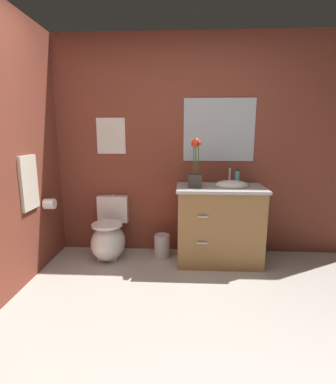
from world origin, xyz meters
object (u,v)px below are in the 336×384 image
(hanging_towel, at_px, (29,183))
(flower_vase, at_px, (195,172))
(toilet, at_px, (109,237))
(trash_bin, at_px, (162,246))
(soap_bottle, at_px, (237,178))
(wall_poster, at_px, (111,136))
(vanity_cabinet, at_px, (219,223))
(toilet_paper_roll, at_px, (50,204))
(wall_mirror, at_px, (219,130))

(hanging_towel, bearing_deg, flower_vase, 13.47)
(toilet, height_order, hanging_towel, hanging_towel)
(trash_bin, bearing_deg, hanging_towel, -158.06)
(soap_bottle, xyz_separation_m, trash_bin, (-0.82, -0.00, -0.80))
(toilet, bearing_deg, wall_poster, 90.00)
(flower_vase, height_order, wall_poster, wall_poster)
(vanity_cabinet, bearing_deg, hanging_towel, -166.87)
(soap_bottle, bearing_deg, hanging_towel, -166.32)
(flower_vase, relative_size, soap_bottle, 2.76)
(flower_vase, bearing_deg, toilet_paper_roll, -175.73)
(wall_poster, distance_m, wall_mirror, 1.24)
(vanity_cabinet, relative_size, flower_vase, 2.00)
(wall_poster, bearing_deg, vanity_cabinet, -13.29)
(toilet, distance_m, vanity_cabinet, 1.26)
(soap_bottle, bearing_deg, wall_poster, 170.85)
(soap_bottle, bearing_deg, toilet, -178.50)
(toilet, bearing_deg, flower_vase, -4.83)
(trash_bin, relative_size, toilet_paper_roll, 2.47)
(wall_poster, bearing_deg, trash_bin, -21.07)
(soap_bottle, height_order, toilet_paper_roll, soap_bottle)
(toilet, distance_m, hanging_towel, 1.05)
(toilet, bearing_deg, trash_bin, 3.22)
(trash_bin, bearing_deg, soap_bottle, 0.24)
(soap_bottle, relative_size, hanging_towel, 0.36)
(trash_bin, distance_m, wall_mirror, 1.48)
(soap_bottle, distance_m, toilet_paper_roll, 2.03)
(flower_vase, distance_m, soap_bottle, 0.49)
(toilet, xyz_separation_m, hanging_towel, (-0.63, -0.46, 0.71))
(toilet_paper_roll, bearing_deg, wall_mirror, 14.34)
(soap_bottle, relative_size, toilet_paper_roll, 1.70)
(wall_mirror, xyz_separation_m, hanging_towel, (-1.87, -0.73, -0.50))
(wall_mirror, bearing_deg, vanity_cabinet, -89.47)
(vanity_cabinet, height_order, wall_mirror, wall_mirror)
(soap_bottle, bearing_deg, flower_vase, -165.59)
(flower_vase, height_order, wall_mirror, wall_mirror)
(hanging_towel, bearing_deg, vanity_cabinet, 13.13)
(vanity_cabinet, height_order, toilet_paper_roll, vanity_cabinet)
(flower_vase, xyz_separation_m, soap_bottle, (0.46, 0.12, -0.08))
(soap_bottle, height_order, wall_poster, wall_poster)
(vanity_cabinet, distance_m, soap_bottle, 0.54)
(soap_bottle, xyz_separation_m, wall_mirror, (-0.19, 0.23, 0.51))
(hanging_towel, distance_m, toilet_paper_roll, 0.38)
(toilet, distance_m, toilet_paper_roll, 0.75)
(trash_bin, bearing_deg, flower_vase, -17.85)
(vanity_cabinet, xyz_separation_m, flower_vase, (-0.28, -0.06, 0.58))
(toilet, xyz_separation_m, flower_vase, (0.97, -0.08, 0.78))
(wall_poster, bearing_deg, soap_bottle, -9.15)
(toilet, xyz_separation_m, toilet_paper_roll, (-0.57, -0.20, 0.44))
(soap_bottle, bearing_deg, wall_mirror, 129.12)
(soap_bottle, xyz_separation_m, toilet_paper_roll, (-2.00, -0.23, -0.26))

